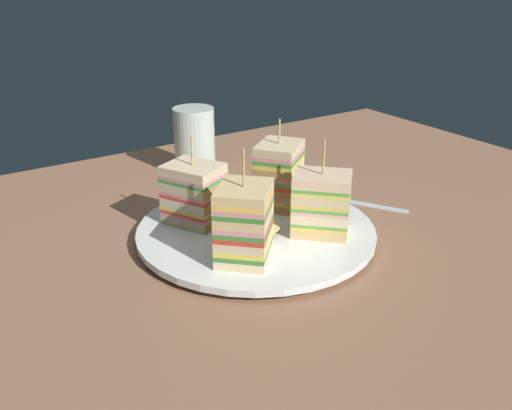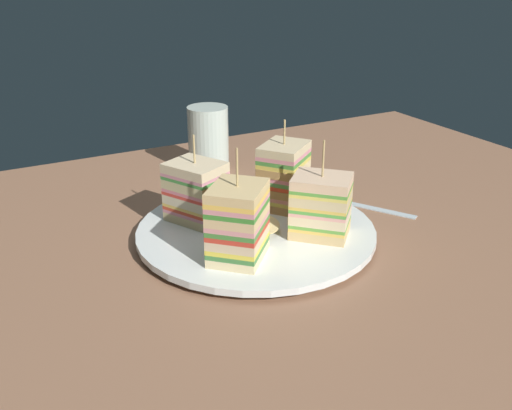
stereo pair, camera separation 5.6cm
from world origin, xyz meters
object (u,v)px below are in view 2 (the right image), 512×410
sandwich_wedge_2 (238,223)px  drinking_glass (209,144)px  sandwich_wedge_3 (320,206)px  sandwich_wedge_1 (196,192)px  chip_pile (261,225)px  spoon (335,197)px  sandwich_wedge_0 (283,175)px  plate (256,232)px

sandwich_wedge_2 → drinking_glass: bearing=25.3°
sandwich_wedge_3 → sandwich_wedge_1: bearing=0.4°
chip_pile → spoon: chip_pile is taller
sandwich_wedge_3 → drinking_glass: bearing=-43.8°
sandwich_wedge_3 → spoon: (-9.89, -10.41, -4.72)cm
sandwich_wedge_0 → sandwich_wedge_2: 15.45cm
plate → sandwich_wedge_3: sandwich_wedge_3 is taller
chip_pile → drinking_glass: (-4.98, -26.34, 2.21)cm
sandwich_wedge_3 → chip_pile: bearing=10.3°
sandwich_wedge_1 → chip_pile: size_ratio=1.89×
sandwich_wedge_0 → drinking_glass: bearing=-123.4°
sandwich_wedge_3 → plate: bearing=2.7°
sandwich_wedge_2 → spoon: (-20.95, -10.89, -5.26)cm
sandwich_wedge_2 → spoon: bearing=-18.8°
plate → sandwich_wedge_0: size_ratio=2.50×
sandwich_wedge_1 → sandwich_wedge_2: size_ratio=0.87×
sandwich_wedge_3 → spoon: size_ratio=0.83×
sandwich_wedge_2 → chip_pile: (-5.31, -4.44, -3.39)cm
sandwich_wedge_0 → sandwich_wedge_3: 9.60cm
plate → chip_pile: chip_pile is taller
sandwich_wedge_0 → sandwich_wedge_1: bearing=-43.6°
sandwich_wedge_0 → chip_pile: (6.44, 5.61, -3.40)cm
sandwich_wedge_3 → drinking_glass: 30.30cm
sandwich_wedge_2 → sandwich_wedge_3: size_ratio=1.08×
spoon → drinking_glass: size_ratio=1.35×
plate → sandwich_wedge_2: sandwich_wedge_2 is taller
drinking_glass → sandwich_wedge_1: bearing=62.0°
plate → spoon: (-15.65, -5.20, -0.48)cm
plate → sandwich_wedge_2: (5.30, 5.70, 4.78)cm
sandwich_wedge_2 → drinking_glass: 32.47cm
sandwich_wedge_2 → chip_pile: 7.70cm
sandwich_wedge_2 → sandwich_wedge_3: (-11.06, -0.49, -0.53)cm
plate → sandwich_wedge_2: size_ratio=2.31×
plate → sandwich_wedge_1: 8.88cm
sandwich_wedge_2 → spoon: size_ratio=0.89×
sandwich_wedge_0 → spoon: size_ratio=0.83×
sandwich_wedge_1 → drinking_glass: size_ratio=1.05×
sandwich_wedge_1 → plate: bearing=16.7°
chip_pile → drinking_glass: drinking_glass is taller
sandwich_wedge_2 → sandwich_wedge_3: bearing=-43.7°
sandwich_wedge_0 → sandwich_wedge_3: (0.69, 9.56, -0.54)cm
spoon → sandwich_wedge_0: bearing=64.6°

